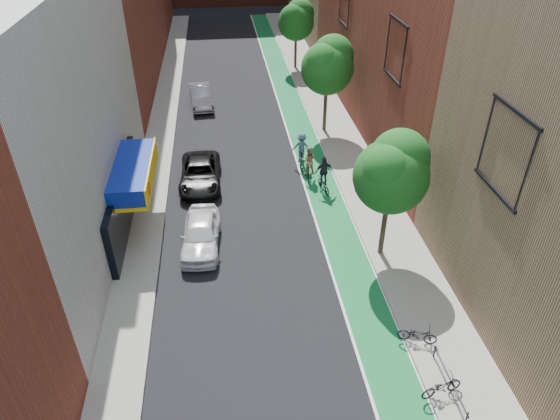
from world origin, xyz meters
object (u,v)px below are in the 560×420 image
object	(u,v)px
parked_car_white	(201,234)
cyclist_lane_near	(308,165)
parked_car_silver	(201,96)
cyclist_lane_far	(302,152)
parked_car_black	(200,173)
cyclist_lane_mid	(324,177)

from	to	relation	value
parked_car_white	cyclist_lane_near	bearing A→B (deg)	46.09
parked_car_silver	cyclist_lane_far	world-z (taller)	cyclist_lane_far
parked_car_white	parked_car_silver	size ratio (longest dim) A/B	0.96
parked_car_black	cyclist_lane_near	xyz separation A→B (m)	(6.44, -0.18, 0.21)
parked_car_white	cyclist_lane_mid	world-z (taller)	cyclist_lane_mid
cyclist_lane_near	cyclist_lane_mid	world-z (taller)	cyclist_lane_mid
parked_car_silver	parked_car_white	bearing A→B (deg)	-94.51
parked_car_white	parked_car_silver	distance (m)	18.26
parked_car_white	cyclist_lane_mid	xyz separation A→B (m)	(7.00, 4.44, 0.11)
parked_car_white	cyclist_lane_far	distance (m)	9.76
parked_car_black	parked_car_silver	bearing A→B (deg)	91.17
parked_car_silver	cyclist_lane_mid	bearing A→B (deg)	-67.61
parked_car_white	cyclist_lane_near	size ratio (longest dim) A/B	2.13
parked_car_white	cyclist_lane_far	size ratio (longest dim) A/B	2.02
parked_car_black	cyclist_lane_far	size ratio (longest dim) A/B	2.28
parked_car_black	cyclist_lane_mid	world-z (taller)	cyclist_lane_mid
parked_car_white	cyclist_lane_mid	bearing A→B (deg)	35.72
cyclist_lane_mid	cyclist_lane_far	world-z (taller)	cyclist_lane_far
parked_car_silver	cyclist_lane_mid	world-z (taller)	cyclist_lane_mid
parked_car_white	parked_car_black	distance (m)	6.05
cyclist_lane_mid	parked_car_black	bearing A→B (deg)	-24.22
cyclist_lane_near	parked_car_white	bearing A→B (deg)	50.47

